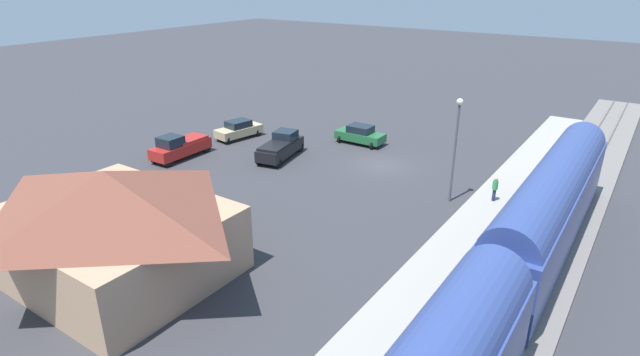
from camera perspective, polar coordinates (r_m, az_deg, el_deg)
ground_plane at (r=41.92m, az=6.95°, el=1.46°), size 200.00×200.00×0.00m
railway_track at (r=38.12m, az=25.89°, el=-2.78°), size 4.80×70.00×0.30m
platform at (r=38.70m, az=20.14°, el=-1.39°), size 3.20×46.00×0.30m
passenger_train at (r=22.16m, az=19.39°, el=-11.77°), size 2.93×39.81×4.98m
station_building at (r=27.96m, az=-22.47°, el=-4.53°), size 11.87×9.70×5.75m
pedestrian_on_platform at (r=36.08m, az=19.12°, el=-1.01°), size 0.36×0.36×1.71m
sedan_tan at (r=48.81m, az=-9.15°, el=5.44°), size 2.61×4.76×1.74m
pickup_black at (r=43.08m, az=-4.44°, el=3.59°), size 3.01×5.68×2.14m
pickup_red at (r=44.54m, az=-15.54°, el=3.45°), size 2.09×5.45×2.14m
sedan_green at (r=46.77m, az=4.56°, el=4.91°), size 4.51×2.31×1.74m
light_pole_near_platform at (r=34.66m, az=15.09°, el=4.40°), size 0.44×0.44×7.24m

